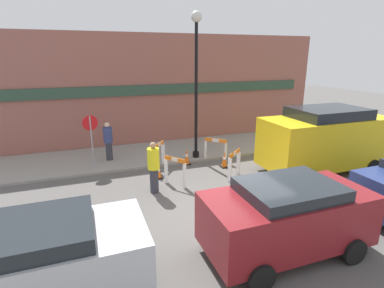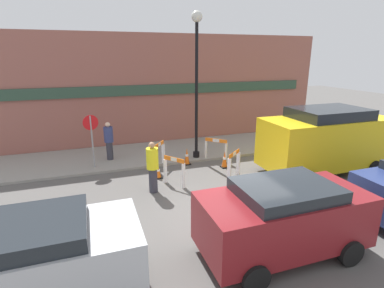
{
  "view_description": "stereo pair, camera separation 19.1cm",
  "coord_description": "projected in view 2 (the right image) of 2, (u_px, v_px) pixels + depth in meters",
  "views": [
    {
      "loc": [
        -3.74,
        -6.89,
        4.48
      ],
      "look_at": [
        0.26,
        4.02,
        1.0
      ],
      "focal_mm": 28.0,
      "sensor_mm": 36.0,
      "label": 1
    },
    {
      "loc": [
        -3.56,
        -6.96,
        4.48
      ],
      "look_at": [
        0.26,
        4.02,
        1.0
      ],
      "focal_mm": 28.0,
      "sensor_mm": 36.0,
      "label": 2
    }
  ],
  "objects": [
    {
      "name": "ground_plane",
      "position": [
        229.0,
        215.0,
        8.7
      ],
      "size": [
        60.0,
        60.0,
        0.0
      ],
      "primitive_type": "plane",
      "color": "#565451"
    },
    {
      "name": "barricade_1",
      "position": [
        216.0,
        149.0,
        12.94
      ],
      "size": [
        0.8,
        0.79,
        1.03
      ],
      "rotation": [
        0.0,
        0.0,
        8.65
      ],
      "color": "white",
      "rests_on": "ground_plane"
    },
    {
      "name": "person_pedestrian",
      "position": [
        109.0,
        140.0,
        12.8
      ],
      "size": [
        0.48,
        0.48,
        1.65
      ],
      "rotation": [
        0.0,
        0.0,
        3.45
      ],
      "color": "#33333D",
      "rests_on": "sidewalk_slab"
    },
    {
      "name": "sidewalk_slab",
      "position": [
        172.0,
        151.0,
        14.32
      ],
      "size": [
        18.0,
        3.45,
        0.1
      ],
      "color": "gray",
      "rests_on": "ground_plane"
    },
    {
      "name": "traffic_cone_0",
      "position": [
        158.0,
        172.0,
        11.26
      ],
      "size": [
        0.3,
        0.3,
        0.54
      ],
      "color": "black",
      "rests_on": "ground_plane"
    },
    {
      "name": "streetlamp_post",
      "position": [
        197.0,
        69.0,
        12.25
      ],
      "size": [
        0.44,
        0.44,
        6.03
      ],
      "color": "black",
      "rests_on": "sidewalk_slab"
    },
    {
      "name": "storefront_facade",
      "position": [
        161.0,
        90.0,
        15.17
      ],
      "size": [
        18.0,
        0.22,
        5.5
      ],
      "color": "#93564C",
      "rests_on": "ground_plane"
    },
    {
      "name": "barricade_2",
      "position": [
        160.0,
        155.0,
        12.15
      ],
      "size": [
        0.58,
        0.68,
        1.1
      ],
      "rotation": [
        0.0,
        0.0,
        10.32
      ],
      "color": "white",
      "rests_on": "ground_plane"
    },
    {
      "name": "traffic_cone_1",
      "position": [
        225.0,
        160.0,
        12.3
      ],
      "size": [
        0.3,
        0.3,
        0.69
      ],
      "color": "black",
      "rests_on": "ground_plane"
    },
    {
      "name": "person_worker",
      "position": [
        153.0,
        166.0,
        9.92
      ],
      "size": [
        0.55,
        0.55,
        1.76
      ],
      "rotation": [
        0.0,
        0.0,
        0.57
      ],
      "color": "#33333D",
      "rests_on": "ground_plane"
    },
    {
      "name": "work_van",
      "position": [
        326.0,
        138.0,
        11.63
      ],
      "size": [
        5.01,
        2.26,
        2.54
      ],
      "color": "yellow",
      "rests_on": "ground_plane"
    },
    {
      "name": "barricade_0",
      "position": [
        234.0,
        164.0,
        11.15
      ],
      "size": [
        0.77,
        0.66,
        1.05
      ],
      "rotation": [
        0.0,
        0.0,
        6.97
      ],
      "color": "white",
      "rests_on": "ground_plane"
    },
    {
      "name": "stop_sign",
      "position": [
        92.0,
        133.0,
        11.76
      ],
      "size": [
        0.59,
        0.16,
        2.14
      ],
      "rotation": [
        0.0,
        0.0,
        3.38
      ],
      "color": "gray",
      "rests_on": "sidewalk_slab"
    },
    {
      "name": "traffic_cone_2",
      "position": [
        187.0,
        157.0,
        12.63
      ],
      "size": [
        0.3,
        0.3,
        0.71
      ],
      "color": "black",
      "rests_on": "ground_plane"
    },
    {
      "name": "barricade_3",
      "position": [
        174.0,
        170.0,
        10.52
      ],
      "size": [
        0.62,
        0.78,
        1.06
      ],
      "rotation": [
        0.0,
        0.0,
        11.63
      ],
      "color": "white",
      "rests_on": "ground_plane"
    },
    {
      "name": "parked_car_0",
      "position": [
        23.0,
        265.0,
        5.11
      ],
      "size": [
        4.01,
        1.93,
        1.82
      ],
      "color": "#B7BABF",
      "rests_on": "ground_plane"
    },
    {
      "name": "parked_car_1",
      "position": [
        283.0,
        215.0,
        6.78
      ],
      "size": [
        3.85,
        1.92,
        1.75
      ],
      "color": "maroon",
      "rests_on": "ground_plane"
    }
  ]
}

